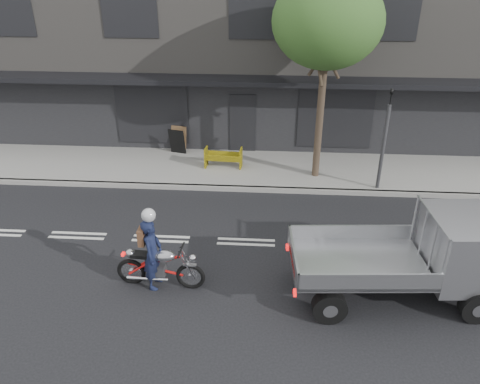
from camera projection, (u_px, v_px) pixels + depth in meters
name	position (u px, v px, depth m)	size (l,w,h in m)	color
ground	(246.00, 242.00, 12.99)	(80.00, 80.00, 0.00)	black
sidewalk	(253.00, 169.00, 17.11)	(32.00, 3.20, 0.15)	gray
kerb	(251.00, 189.00, 15.70)	(32.00, 0.20, 0.15)	gray
building_main	(261.00, 29.00, 21.14)	(26.00, 10.00, 8.00)	slate
street_tree	(328.00, 22.00, 14.13)	(3.40, 3.40, 6.74)	#382B21
traffic_light_pole	(383.00, 146.00, 14.94)	(0.12, 0.12, 3.50)	#2D2D30
motorcycle	(160.00, 266.00, 11.07)	(2.17, 0.63, 1.11)	black
rider	(153.00, 254.00, 10.93)	(0.66, 0.43, 1.81)	#141A37
flatbed_ute	(447.00, 251.00, 10.44)	(4.86, 2.27, 2.20)	black
construction_barrier	(223.00, 159.00, 16.77)	(1.36, 0.55, 0.76)	yellow
sandwich_board	(177.00, 142.00, 18.00)	(0.63, 0.42, 0.99)	black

